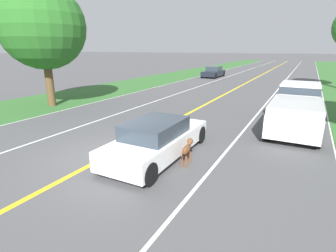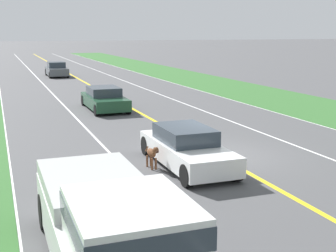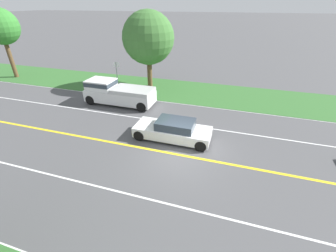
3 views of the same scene
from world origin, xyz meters
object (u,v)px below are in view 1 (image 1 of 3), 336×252
at_px(pickup_truck, 297,107).
at_px(roadside_tree_left_near, 42,27).
at_px(ego_car, 158,139).
at_px(oncoming_car, 214,72).
at_px(dog, 187,149).

xyz_separation_m(pickup_truck, roadside_tree_left_near, (-14.00, -2.12, 3.81)).
bearing_deg(roadside_tree_left_near, ego_car, -21.09).
height_order(oncoming_car, roadside_tree_left_near, roadside_tree_left_near).
bearing_deg(roadside_tree_left_near, dog, -19.57).
bearing_deg(ego_car, oncoming_car, 104.38).
height_order(dog, pickup_truck, pickup_truck).
bearing_deg(dog, oncoming_car, 102.03).
distance_m(ego_car, oncoming_car, 26.52).
xyz_separation_m(dog, oncoming_car, (-7.73, 25.79, 0.13)).
xyz_separation_m(dog, roadside_tree_left_near, (-11.19, 3.98, 4.27)).
relative_size(pickup_truck, oncoming_car, 1.29).
relative_size(dog, oncoming_car, 0.24).
relative_size(ego_car, roadside_tree_left_near, 0.64).
distance_m(ego_car, pickup_truck, 7.19).
bearing_deg(ego_car, dog, -5.12).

